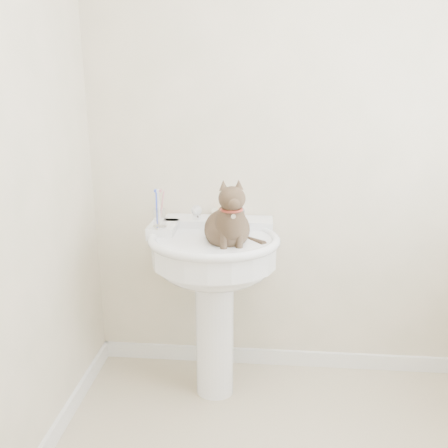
# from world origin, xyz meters

# --- Properties ---
(wall_back) EXTENTS (2.20, 0.00, 2.50)m
(wall_back) POSITION_xyz_m (0.00, 1.10, 1.25)
(wall_back) COLOR beige
(wall_back) RESTS_ON ground
(baseboard_back) EXTENTS (2.20, 0.02, 0.09)m
(baseboard_back) POSITION_xyz_m (0.00, 1.09, 0.04)
(baseboard_back) COLOR white
(baseboard_back) RESTS_ON floor
(pedestal_sink) EXTENTS (0.65, 0.64, 0.89)m
(pedestal_sink) POSITION_xyz_m (-0.41, 0.81, 0.70)
(pedestal_sink) COLOR white
(pedestal_sink) RESTS_ON floor
(faucet) EXTENTS (0.28, 0.12, 0.14)m
(faucet) POSITION_xyz_m (-0.41, 0.97, 0.94)
(faucet) COLOR silver
(faucet) RESTS_ON pedestal_sink
(soap_bar) EXTENTS (0.10, 0.08, 0.03)m
(soap_bar) POSITION_xyz_m (-0.39, 1.06, 0.91)
(soap_bar) COLOR orange
(soap_bar) RESTS_ON pedestal_sink
(toothbrush_cup) EXTENTS (0.07, 0.07, 0.19)m
(toothbrush_cup) POSITION_xyz_m (-0.67, 0.82, 0.94)
(toothbrush_cup) COLOR silver
(toothbrush_cup) RESTS_ON pedestal_sink
(cat) EXTENTS (0.24, 0.30, 0.43)m
(cat) POSITION_xyz_m (-0.34, 0.74, 0.94)
(cat) COLOR #483824
(cat) RESTS_ON pedestal_sink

